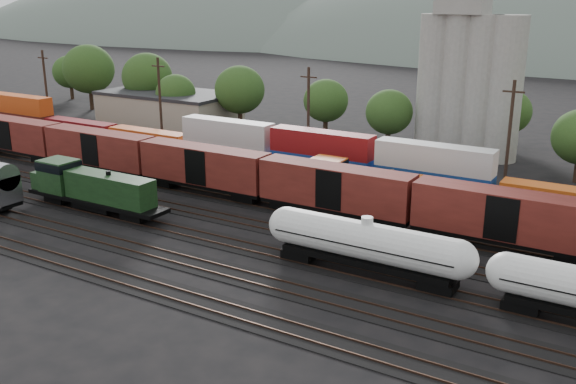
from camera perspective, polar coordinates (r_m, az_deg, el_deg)
The scene contains 11 objects.
ground at distance 56.61m, azimuth 1.47°, elevation -3.86°, with size 600.00×600.00×0.00m, color black.
tracks at distance 56.59m, azimuth 1.47°, elevation -3.81°, with size 180.00×33.20×0.20m.
green_locomotive at distance 65.06m, azimuth -17.31°, elevation 0.46°, with size 16.41×2.90×4.34m.
tank_car_a at distance 48.12m, azimuth 6.97°, elevation -4.54°, with size 16.64×2.98×4.36m.
orange_locomotive at distance 63.85m, azimuth 6.82°, elevation 0.72°, with size 16.54×2.76×4.13m.
boxcar_string at distance 59.59m, azimuth 4.24°, elevation 0.35°, with size 138.20×2.90×4.20m.
container_wall at distance 68.42m, azimuth 8.17°, elevation 1.96°, with size 160.00×2.60×5.80m.
grain_silo at distance 85.60m, azimuth 15.72°, elevation 10.45°, with size 13.40×5.00×29.00m.
industrial_sheds at distance 85.42m, azimuth 17.27°, elevation 4.37°, with size 119.38×17.26×5.10m.
tree_band at distance 87.14m, azimuth 17.03°, elevation 7.45°, with size 163.68×20.84×13.94m.
utility_poles at distance 74.18m, azimuth 9.97°, elevation 5.93°, with size 122.20×0.36×12.00m.
Camera 1 is at (25.98, -46.05, 20.24)m, focal length 40.00 mm.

